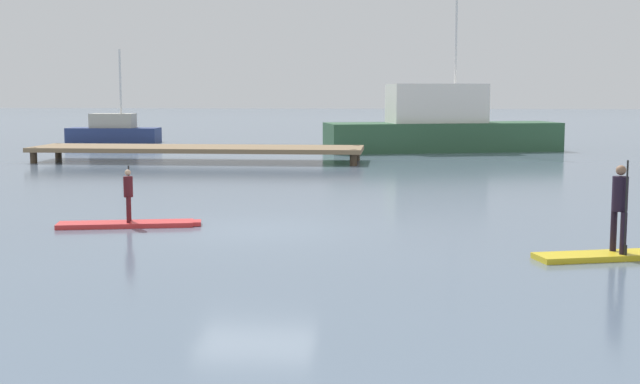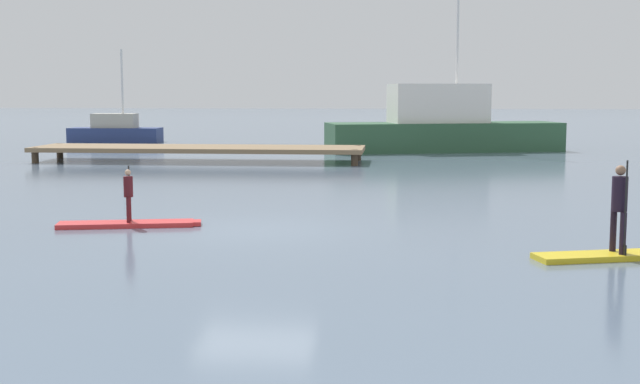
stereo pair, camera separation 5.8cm
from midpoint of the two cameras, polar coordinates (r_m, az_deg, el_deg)
ground_plane at (r=17.91m, az=-4.30°, el=-2.57°), size 240.00×240.00×0.00m
paddleboard_near at (r=18.81m, az=-12.60°, el=-2.11°), size 3.10×1.24×0.10m
paddler_child_solo at (r=18.72m, az=-12.66°, el=-0.02°), size 0.24×0.39×1.20m
paddleboard_far at (r=15.94m, az=20.48°, el=-3.98°), size 3.67×1.59×0.10m
paddler_adult at (r=15.62m, az=19.58°, el=-0.70°), size 0.34×0.48×1.64m
fishing_boat_white_large at (r=41.39m, az=8.26°, el=4.34°), size 11.60×5.71×9.56m
motor_boat_small_navy at (r=49.69m, az=-13.56°, el=4.01°), size 5.18×1.69×5.23m
floating_dock at (r=35.31m, az=-8.06°, el=2.89°), size 13.55×3.13×0.63m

